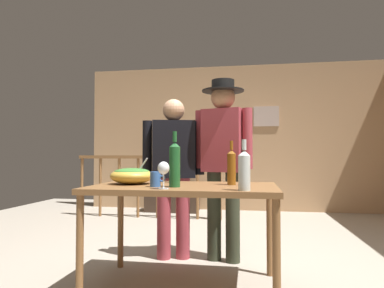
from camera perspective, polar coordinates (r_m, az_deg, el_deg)
The scene contains 16 objects.
ground_plane at distance 3.26m, azimuth 4.46°, elevation -19.17°, with size 8.15×8.15×0.00m, color #9E9384.
back_wall at distance 6.25m, azimuth 6.94°, elevation 1.05°, with size 5.31×0.10×2.58m, color tan.
framed_picture at distance 6.22m, azimuth 12.16°, elevation 4.49°, with size 0.44×0.03×0.35m, color #B39C8F.
stair_railing at distance 5.39m, azimuth -3.76°, elevation -5.88°, with size 2.30×0.10×1.02m.
tv_console at distance 6.08m, azimuth -3.27°, elevation -8.90°, with size 0.90×0.40×0.46m, color #38281E.
flat_screen_tv at distance 6.01m, azimuth -3.33°, elevation -4.31°, with size 0.61×0.12×0.44m.
serving_table at distance 2.58m, azimuth -1.28°, elevation -8.42°, with size 1.35×0.81×0.75m.
salad_bowl at distance 2.72m, azimuth -9.91°, elevation -5.06°, with size 0.33×0.33×0.20m.
wine_glass at distance 2.28m, azimuth -4.72°, elevation -4.18°, with size 0.08×0.08×0.18m.
wine_bottle_dark at distance 2.84m, azimuth -2.81°, elevation -3.73°, with size 0.07×0.07×0.31m.
wine_bottle_amber at distance 2.62m, azimuth 6.54°, elevation -3.71°, with size 0.06×0.06×0.33m.
wine_bottle_clear at distance 2.20m, azimuth 8.61°, elevation -4.16°, with size 0.08×0.08×0.32m.
wine_bottle_green at distance 2.42m, azimuth -2.88°, elevation -3.24°, with size 0.08×0.08×0.39m.
mug_blue at distance 2.45m, azimuth -6.02°, elevation -5.80°, with size 0.11×0.07×0.11m.
person_standing_left at distance 3.29m, azimuth -3.07°, elevation -3.41°, with size 0.57×0.31×1.51m.
person_standing_right at distance 3.22m, azimuth 5.16°, elevation -1.44°, with size 0.54×0.39×1.67m.
Camera 1 is at (0.28, -3.10, 0.97)m, focal length 32.31 mm.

